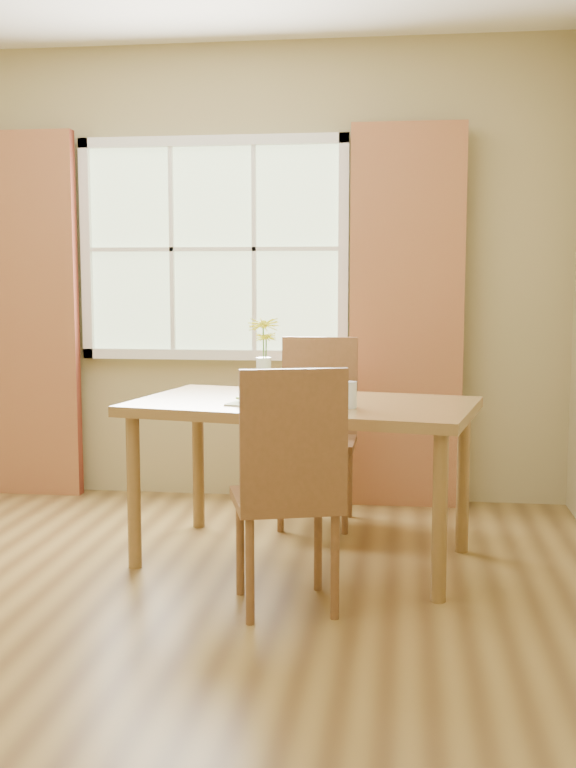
% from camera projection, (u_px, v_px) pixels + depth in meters
% --- Properties ---
extents(room, '(4.24, 3.84, 2.74)m').
position_uv_depth(room, '(113.00, 273.00, 3.53)').
color(room, brown).
rests_on(room, ground).
extents(window, '(1.62, 0.06, 1.32)m').
position_uv_depth(window, '(213.00, 249.00, 5.35)').
color(window, '#A5BC8E').
rests_on(window, room).
extents(curtain_left, '(0.65, 0.08, 2.20)m').
position_uv_depth(curtain_left, '(26.00, 316.00, 5.46)').
color(curtain_left, maroon).
rests_on(curtain_left, room).
extents(curtain_right, '(0.65, 0.08, 2.20)m').
position_uv_depth(curtain_right, '(406.00, 318.00, 5.16)').
color(curtain_right, maroon).
rests_on(curtain_right, room).
extents(dining_table, '(1.69, 1.16, 0.76)m').
position_uv_depth(dining_table, '(303.00, 418.00, 4.19)').
color(dining_table, brown).
rests_on(dining_table, room).
extents(chair_near, '(0.51, 0.51, 0.99)m').
position_uv_depth(chair_near, '(289.00, 480.00, 3.51)').
color(chair_near, brown).
rests_on(chair_near, room).
extents(chair_far, '(0.42, 0.42, 1.01)m').
position_uv_depth(chair_far, '(318.00, 421.00, 4.90)').
color(chair_far, brown).
rests_on(chair_far, room).
extents(placemat, '(0.51, 0.42, 0.01)m').
position_uv_depth(placemat, '(284.00, 403.00, 4.11)').
color(placemat, beige).
rests_on(placemat, dining_table).
extents(plate, '(0.37, 0.37, 0.01)m').
position_uv_depth(plate, '(277.00, 400.00, 4.13)').
color(plate, '#9BE338').
rests_on(plate, placemat).
extents(croissant_sandwich, '(0.20, 0.15, 0.14)m').
position_uv_depth(croissant_sandwich, '(274.00, 385.00, 4.08)').
color(croissant_sandwich, gold).
rests_on(croissant_sandwich, plate).
extents(water_glass, '(0.08, 0.08, 0.12)m').
position_uv_depth(water_glass, '(348.00, 395.00, 3.97)').
color(water_glass, silver).
rests_on(water_glass, dining_table).
extents(flower_vase, '(0.15, 0.15, 0.38)m').
position_uv_depth(flower_vase, '(264.00, 349.00, 4.40)').
color(flower_vase, silver).
rests_on(flower_vase, dining_table).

